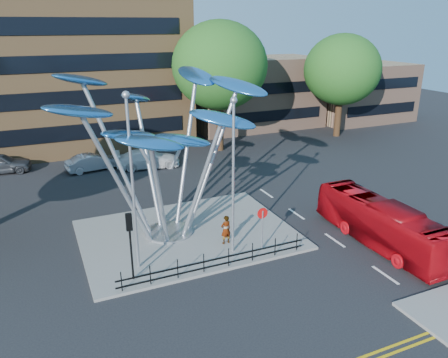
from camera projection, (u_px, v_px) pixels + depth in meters
name	position (u px, v px, depth m)	size (l,w,h in m)	color
ground	(250.00, 284.00, 20.78)	(120.00, 120.00, 0.00)	black
traffic_island	(188.00, 234.00, 25.53)	(12.00, 9.00, 0.15)	slate
low_building_near	(255.00, 93.00, 51.36)	(15.00, 8.00, 8.00)	#A37860
low_building_far	(360.00, 92.00, 55.15)	(12.00, 8.00, 7.00)	#A37860
tree_right	(220.00, 66.00, 40.05)	(8.80, 8.80, 12.11)	black
tree_far	(342.00, 70.00, 45.72)	(8.00, 8.00, 10.81)	black
leaf_sculpture	(161.00, 119.00, 23.42)	(12.72, 9.54, 9.51)	#9EA0A5
street_lamp_left	(131.00, 169.00, 20.26)	(0.36, 0.36, 8.80)	#9EA0A5
street_lamp_right	(233.00, 164.00, 21.83)	(0.36, 0.36, 8.30)	#9EA0A5
traffic_light_island	(130.00, 233.00, 20.14)	(0.28, 0.18, 3.42)	black
no_entry_sign_island	(262.00, 222.00, 23.10)	(0.60, 0.10, 2.45)	#9EA0A5
pedestrian_railing_front	(216.00, 262.00, 21.67)	(10.00, 0.06, 1.00)	black
red_bus	(381.00, 223.00, 24.19)	(2.12, 9.07, 2.53)	#A3070F
pedestrian	(226.00, 230.00, 24.07)	(0.61, 0.40, 1.67)	gray
parked_car_left	(0.00, 163.00, 35.94)	(1.94, 4.83, 1.64)	#3F4146
parked_car_mid	(92.00, 162.00, 36.63)	(1.50, 4.30, 1.42)	#AEB0B7
parked_car_right	(148.00, 159.00, 37.35)	(2.18, 5.36, 1.56)	silver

